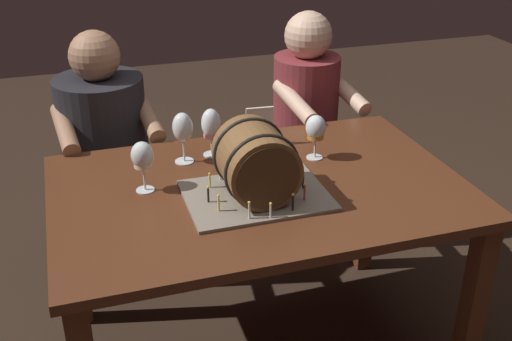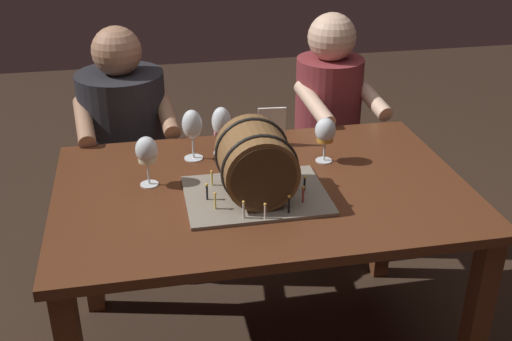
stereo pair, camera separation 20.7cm
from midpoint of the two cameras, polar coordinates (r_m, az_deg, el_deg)
dining_table at (r=2.24m, az=3.17°, el=-3.80°), size 1.43×0.94×0.75m
barrel_cake at (r=2.06m, az=2.87°, el=0.39°), size 0.48×0.35×0.26m
wine_glass_empty at (r=2.33m, az=-3.32°, el=4.06°), size 0.08×0.08×0.20m
wine_glass_rose at (r=2.38m, az=-0.68°, el=4.19°), size 0.07×0.07×0.19m
wine_glass_white at (r=2.15m, az=-7.24°, el=1.62°), size 0.08×0.08×0.18m
wine_glass_amber at (r=2.34m, az=8.86°, el=3.41°), size 0.08×0.08×0.17m
menu_card at (r=2.47m, az=3.83°, el=4.01°), size 0.11×0.04×0.16m
person_seated_left at (r=2.88m, az=-9.63°, el=1.05°), size 0.44×0.52×1.16m
person_seated_right at (r=3.05m, az=8.36°, el=2.12°), size 0.39×0.49×1.17m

